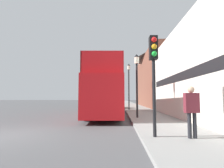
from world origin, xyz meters
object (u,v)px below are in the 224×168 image
object	(u,v)px
tour_bus	(105,93)
lamp_post_second	(129,78)
parked_car_ahead_of_bus	(115,104)
pedestrian_nearest	(192,107)
lamp_post_nearest	(137,73)
traffic_signal	(154,62)

from	to	relation	value
tour_bus	lamp_post_second	distance (m)	6.21
parked_car_ahead_of_bus	pedestrian_nearest	world-z (taller)	pedestrian_nearest
pedestrian_nearest	lamp_post_nearest	size ratio (longest dim) A/B	0.40
traffic_signal	lamp_post_second	world-z (taller)	lamp_post_second
parked_car_ahead_of_bus	traffic_signal	distance (m)	16.70
parked_car_ahead_of_bus	lamp_post_nearest	size ratio (longest dim) A/B	1.04
pedestrian_nearest	traffic_signal	bearing A→B (deg)	172.59
traffic_signal	lamp_post_second	size ratio (longest dim) A/B	0.68
parked_car_ahead_of_bus	traffic_signal	bearing A→B (deg)	-87.18
tour_bus	parked_car_ahead_of_bus	xyz separation A→B (m)	(0.72, 8.23, -1.19)
pedestrian_nearest	parked_car_ahead_of_bus	bearing A→B (deg)	99.75
parked_car_ahead_of_bus	lamp_post_second	xyz separation A→B (m)	(1.58, -2.77, 3.05)
lamp_post_nearest	tour_bus	bearing A→B (deg)	134.26
tour_bus	traffic_signal	size ratio (longest dim) A/B	2.89
traffic_signal	lamp_post_nearest	size ratio (longest dim) A/B	0.82
parked_car_ahead_of_bus	lamp_post_second	world-z (taller)	lamp_post_second
tour_bus	parked_car_ahead_of_bus	bearing A→B (deg)	82.78
pedestrian_nearest	lamp_post_nearest	bearing A→B (deg)	101.37
tour_bus	pedestrian_nearest	bearing A→B (deg)	-69.16
traffic_signal	parked_car_ahead_of_bus	bearing A→B (deg)	95.71
tour_bus	lamp_post_second	size ratio (longest dim) A/B	1.98
parked_car_ahead_of_bus	pedestrian_nearest	size ratio (longest dim) A/B	2.60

